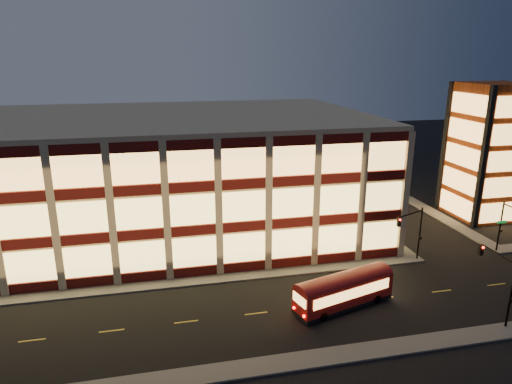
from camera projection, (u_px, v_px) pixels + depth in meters
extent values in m
plane|color=black|center=(203.00, 285.00, 44.19)|extent=(200.00, 200.00, 0.00)
cube|color=#514F4C|center=(171.00, 283.00, 44.49)|extent=(54.00, 2.00, 0.15)
cube|color=#514F4C|center=(352.00, 211.00, 64.81)|extent=(2.00, 30.00, 0.15)
cube|color=#514F4C|center=(421.00, 206.00, 67.08)|extent=(2.00, 30.00, 0.15)
cube|color=#514F4C|center=(222.00, 372.00, 32.02)|extent=(100.00, 2.00, 0.15)
cube|color=tan|center=(163.00, 174.00, 57.44)|extent=(50.00, 30.00, 14.00)
cube|color=tan|center=(159.00, 116.00, 55.34)|extent=(50.40, 30.40, 0.50)
cube|color=#470C0A|center=(170.00, 274.00, 45.14)|extent=(50.10, 0.25, 1.00)
cube|color=#FDD66A|center=(169.00, 254.00, 44.55)|extent=(49.00, 0.20, 3.00)
cube|color=#470C0A|center=(346.00, 208.00, 64.46)|extent=(0.25, 30.10, 1.00)
cube|color=#FDD66A|center=(347.00, 194.00, 63.85)|extent=(0.20, 29.00, 3.00)
cube|color=#470C0A|center=(168.00, 232.00, 43.87)|extent=(50.10, 0.25, 1.00)
cube|color=#FDD66A|center=(166.00, 212.00, 43.28)|extent=(49.00, 0.20, 3.00)
cube|color=#470C0A|center=(348.00, 178.00, 63.19)|extent=(0.25, 30.10, 1.00)
cube|color=#FDD66A|center=(349.00, 163.00, 62.58)|extent=(0.20, 29.00, 3.00)
cube|color=#470C0A|center=(165.00, 189.00, 42.60)|extent=(50.10, 0.25, 1.00)
cube|color=#FDD66A|center=(164.00, 167.00, 42.01)|extent=(49.00, 0.20, 3.00)
cube|color=#470C0A|center=(350.00, 147.00, 61.92)|extent=(0.25, 30.10, 1.00)
cube|color=#FDD66A|center=(350.00, 131.00, 61.30)|extent=(0.20, 29.00, 3.00)
cube|color=#8C3814|center=(489.00, 152.00, 61.07)|extent=(8.00, 8.00, 18.00)
cube|color=black|center=(483.00, 159.00, 56.50)|extent=(0.60, 0.60, 18.00)
cube|color=black|center=(445.00, 147.00, 63.98)|extent=(0.60, 0.60, 18.00)
cube|color=black|center=(494.00, 145.00, 65.63)|extent=(0.60, 0.60, 18.00)
cube|color=#FFB559|center=(503.00, 212.00, 59.34)|extent=(6.60, 0.16, 2.60)
cube|color=#FFB559|center=(455.00, 205.00, 62.31)|extent=(0.16, 6.60, 2.60)
cube|color=#FFB559|center=(507.00, 187.00, 58.35)|extent=(6.60, 0.16, 2.60)
cube|color=#FFB559|center=(459.00, 181.00, 61.32)|extent=(0.16, 6.60, 2.60)
cube|color=#FFB559|center=(511.00, 161.00, 57.37)|extent=(6.60, 0.16, 2.60)
cube|color=#FFB559|center=(462.00, 156.00, 60.34)|extent=(0.16, 6.60, 2.60)
cube|color=#FFB559|center=(465.00, 130.00, 59.35)|extent=(0.16, 6.60, 2.60)
cube|color=#FFB559|center=(469.00, 104.00, 58.37)|extent=(0.16, 6.60, 2.60)
cylinder|color=black|center=(420.00, 234.00, 48.93)|extent=(0.18, 0.18, 6.00)
cylinder|color=black|center=(411.00, 214.00, 47.08)|extent=(3.56, 1.63, 0.14)
cube|color=black|center=(399.00, 222.00, 46.16)|extent=(0.32, 0.32, 0.95)
sphere|color=#FF0C05|center=(400.00, 220.00, 45.91)|extent=(0.20, 0.20, 0.20)
cube|color=black|center=(420.00, 238.00, 48.85)|extent=(0.25, 0.18, 0.28)
cylinder|color=black|center=(500.00, 227.00, 50.99)|extent=(0.18, 0.18, 6.00)
cube|color=black|center=(501.00, 231.00, 50.92)|extent=(0.25, 0.18, 0.28)
cube|color=#0C7226|center=(502.00, 222.00, 50.68)|extent=(1.20, 0.06, 0.28)
cylinder|color=black|center=(511.00, 295.00, 36.49)|extent=(0.18, 0.18, 6.00)
cylinder|color=black|center=(498.00, 254.00, 37.58)|extent=(0.14, 4.00, 0.14)
cube|color=black|center=(481.00, 250.00, 39.60)|extent=(0.32, 0.32, 0.95)
sphere|color=#FF0C05|center=(483.00, 247.00, 39.34)|extent=(0.20, 0.20, 0.20)
cube|color=black|center=(512.00, 301.00, 36.42)|extent=(0.25, 0.18, 0.28)
cube|color=#8B0A07|center=(344.00, 290.00, 40.05)|extent=(9.62, 4.86, 2.15)
cube|color=black|center=(343.00, 303.00, 40.41)|extent=(9.62, 4.86, 0.33)
cylinder|color=black|center=(323.00, 317.00, 38.15)|extent=(0.89, 0.50, 0.84)
cylinder|color=black|center=(309.00, 305.00, 39.87)|extent=(0.89, 0.50, 0.84)
cylinder|color=black|center=(377.00, 299.00, 40.90)|extent=(0.89, 0.50, 0.84)
cylinder|color=black|center=(361.00, 289.00, 42.62)|extent=(0.89, 0.50, 0.84)
cube|color=#FFB559|center=(353.00, 294.00, 38.96)|extent=(7.90, 2.36, 0.93)
cube|color=#FFB559|center=(335.00, 282.00, 40.97)|extent=(7.90, 2.36, 0.93)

